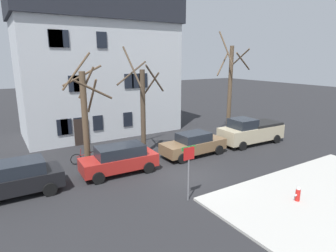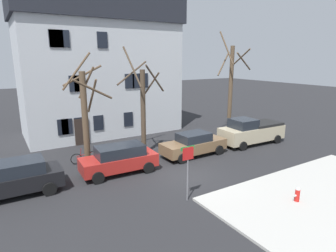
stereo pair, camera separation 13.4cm
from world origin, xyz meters
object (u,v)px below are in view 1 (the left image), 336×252
at_px(car_brown_sedan, 193,144).
at_px(fire_hydrant, 298,193).
at_px(car_black_wagon, 11,179).
at_px(bicycle_leaning, 84,158).
at_px(tree_bare_far, 230,87).
at_px(car_red_wagon, 119,159).
at_px(tree_bare_mid, 143,106).
at_px(pickup_truck_beige, 251,131).
at_px(building_main, 100,66).
at_px(tree_bare_near, 85,113).
at_px(street_sign_pole, 189,163).

height_order(car_brown_sedan, fire_hydrant, car_brown_sedan).
distance_m(car_black_wagon, bicycle_leaning, 5.09).
relative_size(tree_bare_far, car_red_wagon, 1.96).
height_order(tree_bare_mid, fire_hydrant, tree_bare_mid).
distance_m(tree_bare_mid, car_red_wagon, 4.44).
bearing_deg(pickup_truck_beige, building_main, 131.02).
bearing_deg(building_main, tree_bare_near, -115.13).
bearing_deg(fire_hydrant, pickup_truck_beige, 55.18).
bearing_deg(building_main, street_sign_pole, -93.94).
xyz_separation_m(building_main, car_black_wagon, (-8.14, -9.99, -5.05)).
xyz_separation_m(tree_bare_near, car_red_wagon, (1.24, -2.09, -2.55)).
bearing_deg(tree_bare_mid, car_brown_sedan, -36.88).
xyz_separation_m(car_black_wagon, fire_hydrant, (11.33, -7.89, -0.43)).
bearing_deg(car_red_wagon, car_brown_sedan, 2.28).
bearing_deg(car_black_wagon, tree_bare_far, 10.01).
distance_m(street_sign_pole, bicycle_leaning, 8.25).
relative_size(tree_bare_near, car_red_wagon, 1.56).
xyz_separation_m(tree_bare_near, street_sign_pole, (2.73, -6.94, -1.53)).
distance_m(tree_bare_near, tree_bare_far, 13.00).
relative_size(car_black_wagon, bicycle_leaning, 2.74).
bearing_deg(car_red_wagon, building_main, 76.03).
relative_size(pickup_truck_beige, bicycle_leaning, 3.14).
relative_size(tree_bare_mid, car_brown_sedan, 1.56).
bearing_deg(car_red_wagon, tree_bare_near, 120.83).
bearing_deg(tree_bare_far, building_main, 142.91).
height_order(tree_bare_mid, tree_bare_far, tree_bare_far).
bearing_deg(car_red_wagon, pickup_truck_beige, 0.55).
height_order(tree_bare_far, car_brown_sedan, tree_bare_far).
bearing_deg(street_sign_pole, fire_hydrant, -34.87).
height_order(car_red_wagon, pickup_truck_beige, pickup_truck_beige).
xyz_separation_m(fire_hydrant, bicycle_leaning, (-7.02, 10.54, -0.12)).
distance_m(car_brown_sedan, bicycle_leaning, 7.40).
bearing_deg(car_black_wagon, car_brown_sedan, 0.65).
bearing_deg(tree_bare_near, fire_hydrant, -54.90).
xyz_separation_m(car_brown_sedan, pickup_truck_beige, (5.58, -0.12, 0.20)).
xyz_separation_m(car_red_wagon, fire_hydrant, (5.70, -7.79, -0.40)).
height_order(building_main, street_sign_pole, building_main).
bearing_deg(pickup_truck_beige, bicycle_leaning, 168.07).
relative_size(tree_bare_near, car_brown_sedan, 1.48).
xyz_separation_m(car_black_wagon, car_brown_sedan, (11.24, 0.13, -0.09)).
distance_m(tree_bare_far, car_red_wagon, 12.56).
bearing_deg(tree_bare_mid, building_main, 92.05).
distance_m(tree_bare_far, car_brown_sedan, 7.57).
relative_size(tree_bare_near, pickup_truck_beige, 1.28).
bearing_deg(street_sign_pole, tree_bare_mid, 79.71).
xyz_separation_m(building_main, tree_bare_mid, (0.28, -7.75, -2.52)).
bearing_deg(street_sign_pole, car_brown_sedan, 50.88).
bearing_deg(pickup_truck_beige, fire_hydrant, -124.82).
bearing_deg(street_sign_pole, car_black_wagon, 145.18).
bearing_deg(car_brown_sedan, street_sign_pole, -129.12).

